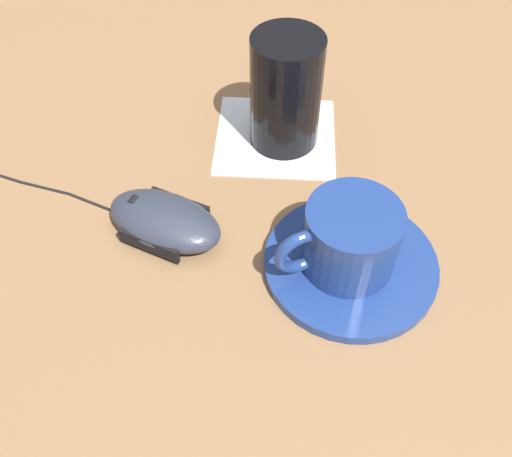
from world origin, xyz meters
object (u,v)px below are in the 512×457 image
coffee_cup (348,239)px  drinking_glass (286,92)px  saucer (350,264)px  computer_mouse (165,221)px

coffee_cup → drinking_glass: drinking_glass is taller
saucer → computer_mouse: 0.17m
computer_mouse → drinking_glass: 0.18m
drinking_glass → computer_mouse: bearing=-146.6°
coffee_cup → computer_mouse: 0.17m
coffee_cup → drinking_glass: 0.18m
computer_mouse → drinking_glass: (0.14, 0.09, 0.04)m
saucer → coffee_cup: (-0.01, 0.00, 0.04)m
coffee_cup → drinking_glass: size_ratio=0.93×
drinking_glass → coffee_cup: bearing=-89.9°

